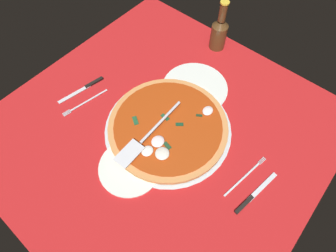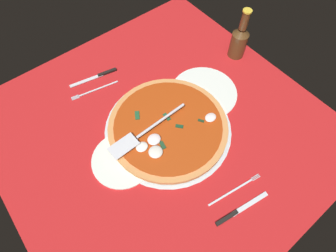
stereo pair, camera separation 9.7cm
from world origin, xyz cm
name	(u,v)px [view 1 (the left image)]	position (x,y,z in cm)	size (l,w,h in cm)	color
ground_plane	(161,129)	(0.00, 0.00, -0.40)	(109.05, 109.05, 0.80)	red
pizza_pan	(168,128)	(-1.51, 2.00, 0.49)	(45.04, 45.04, 0.98)	silver
dinner_plate_left	(195,88)	(-22.24, -1.82, 0.50)	(25.52, 25.52, 1.00)	white
dinner_plate_right	(130,167)	(17.91, 2.14, 0.50)	(20.73, 20.73, 1.00)	silver
pizza	(168,126)	(-1.38, 2.11, 1.95)	(42.30, 42.30, 3.25)	#D88C4B
pizza_server	(148,135)	(6.78, 0.25, 4.58)	(30.56, 5.60, 1.00)	silver
place_setting_near	(85,95)	(7.72, -31.86, 0.35)	(21.72, 16.70, 1.40)	silver
place_setting_far	(249,187)	(-1.68, 35.49, 0.35)	(22.81, 15.90, 1.40)	silver
beer_bottle	(219,32)	(-46.63, -8.73, 8.07)	(6.69, 6.69, 21.88)	#503319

